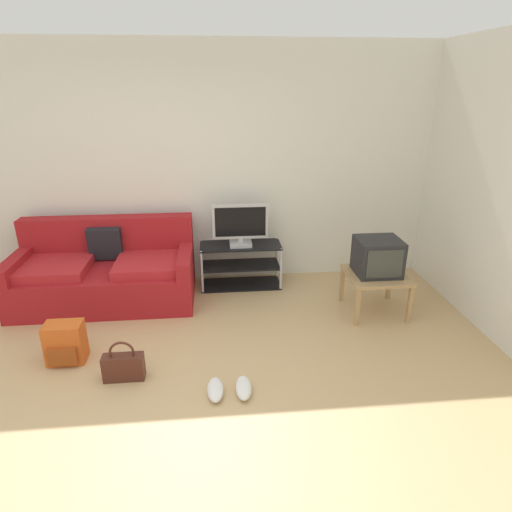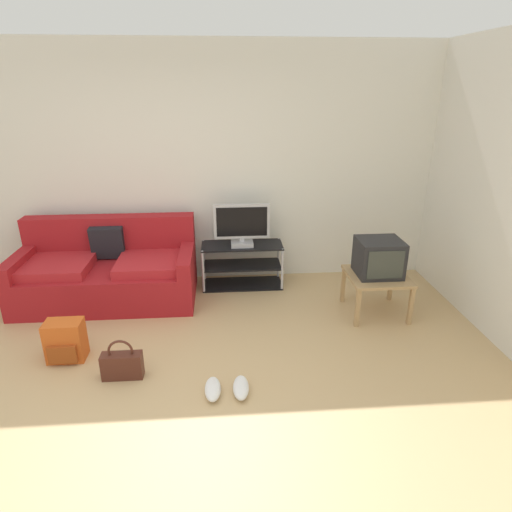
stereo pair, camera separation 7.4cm
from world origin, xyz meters
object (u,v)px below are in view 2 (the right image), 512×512
(crt_tv, at_px, (379,257))
(backpack, at_px, (66,341))
(side_table, at_px, (377,280))
(couch, at_px, (108,272))
(flat_tv, at_px, (242,225))
(sneakers_pair, at_px, (227,388))
(tv_stand, at_px, (242,265))
(handbag, at_px, (122,364))

(crt_tv, relative_size, backpack, 1.21)
(side_table, distance_m, backpack, 3.01)
(side_table, relative_size, backpack, 1.65)
(couch, relative_size, side_table, 3.16)
(flat_tv, height_order, backpack, flat_tv)
(flat_tv, distance_m, crt_tv, 1.54)
(flat_tv, height_order, sneakers_pair, flat_tv)
(sneakers_pair, bearing_deg, side_table, 37.08)
(flat_tv, bearing_deg, tv_stand, 90.00)
(tv_stand, bearing_deg, crt_tv, -29.40)
(flat_tv, xyz_separation_m, sneakers_pair, (-0.22, -1.93, -0.71))
(couch, height_order, tv_stand, couch)
(backpack, relative_size, sneakers_pair, 1.04)
(tv_stand, bearing_deg, couch, -171.80)
(side_table, xyz_separation_m, sneakers_pair, (-1.56, -1.18, -0.33))
(flat_tv, bearing_deg, handbag, -122.45)
(handbag, relative_size, sneakers_pair, 1.01)
(couch, xyz_separation_m, flat_tv, (1.49, 0.19, 0.44))
(tv_stand, relative_size, handbag, 2.66)
(backpack, bearing_deg, couch, 111.62)
(tv_stand, height_order, side_table, tv_stand)
(tv_stand, distance_m, sneakers_pair, 1.98)
(crt_tv, bearing_deg, tv_stand, 150.60)
(side_table, height_order, handbag, side_table)
(tv_stand, bearing_deg, flat_tv, -90.00)
(tv_stand, bearing_deg, sneakers_pair, -96.33)
(couch, bearing_deg, crt_tv, -10.85)
(tv_stand, distance_m, side_table, 1.56)
(side_table, bearing_deg, crt_tv, 90.00)
(handbag, bearing_deg, tv_stand, 57.90)
(flat_tv, relative_size, backpack, 1.74)
(crt_tv, height_order, handbag, crt_tv)
(couch, xyz_separation_m, handbag, (0.43, -1.47, -0.19))
(couch, relative_size, crt_tv, 4.32)
(side_table, bearing_deg, tv_stand, 150.08)
(crt_tv, bearing_deg, handbag, -158.86)
(handbag, bearing_deg, crt_tv, 21.14)
(couch, relative_size, tv_stand, 2.02)
(tv_stand, relative_size, sneakers_pair, 2.69)
(couch, xyz_separation_m, side_table, (2.84, -0.56, 0.05))
(flat_tv, distance_m, backpack, 2.17)
(flat_tv, distance_m, handbag, 2.07)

